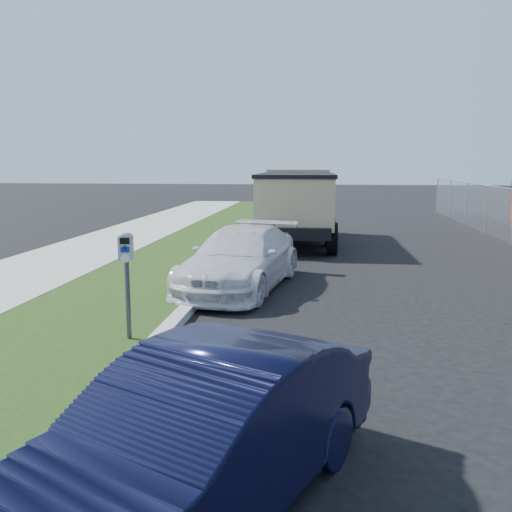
# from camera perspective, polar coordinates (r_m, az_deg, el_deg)

# --- Properties ---
(ground) EXTENTS (120.00, 120.00, 0.00)m
(ground) POSITION_cam_1_polar(r_m,az_deg,el_deg) (8.94, 8.24, -7.60)
(ground) COLOR black
(ground) RESTS_ON ground
(streetside) EXTENTS (6.12, 50.00, 0.15)m
(streetside) POSITION_cam_1_polar(r_m,az_deg,el_deg) (12.08, -19.45, -3.16)
(streetside) COLOR #96968E
(streetside) RESTS_ON ground
(parking_meter) EXTENTS (0.24, 0.18, 1.55)m
(parking_meter) POSITION_cam_1_polar(r_m,az_deg,el_deg) (7.92, -13.49, -0.58)
(parking_meter) COLOR #3F4247
(parking_meter) RESTS_ON ground
(white_wagon) EXTENTS (2.53, 4.70, 1.29)m
(white_wagon) POSITION_cam_1_polar(r_m,az_deg,el_deg) (11.58, -1.65, -0.21)
(white_wagon) COLOR silver
(white_wagon) RESTS_ON ground
(navy_sedan) EXTENTS (2.77, 4.00, 1.25)m
(navy_sedan) POSITION_cam_1_polar(r_m,az_deg,el_deg) (4.26, -5.98, -18.72)
(navy_sedan) COLOR black
(navy_sedan) RESTS_ON ground
(dump_truck) EXTENTS (2.60, 6.26, 2.43)m
(dump_truck) POSITION_cam_1_polar(r_m,az_deg,el_deg) (18.32, 4.32, 5.72)
(dump_truck) COLOR black
(dump_truck) RESTS_ON ground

